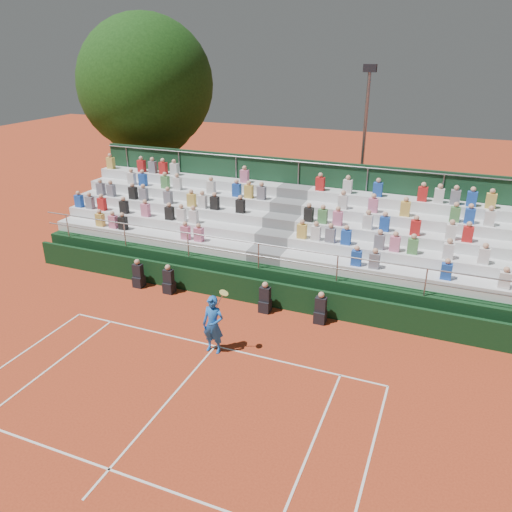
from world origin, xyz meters
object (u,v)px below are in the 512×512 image
at_px(tennis_player, 213,325).
at_px(tree_west, 148,106).
at_px(tree_east, 146,85).
at_px(floodlight_mast, 364,140).

xyz_separation_m(tennis_player, tree_west, (-10.90, 13.63, 4.72)).
bearing_deg(tennis_player, tree_east, 129.16).
xyz_separation_m(tennis_player, tree_east, (-10.06, 12.36, 6.02)).
height_order(tennis_player, tree_west, tree_west).
distance_m(tree_west, floodlight_mast, 13.00).
distance_m(tennis_player, tree_east, 17.03).
height_order(tennis_player, tree_east, tree_east).
distance_m(tennis_player, tree_west, 18.08).
distance_m(tree_west, tree_east, 2.00).
bearing_deg(tree_west, floodlight_mast, -5.38).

